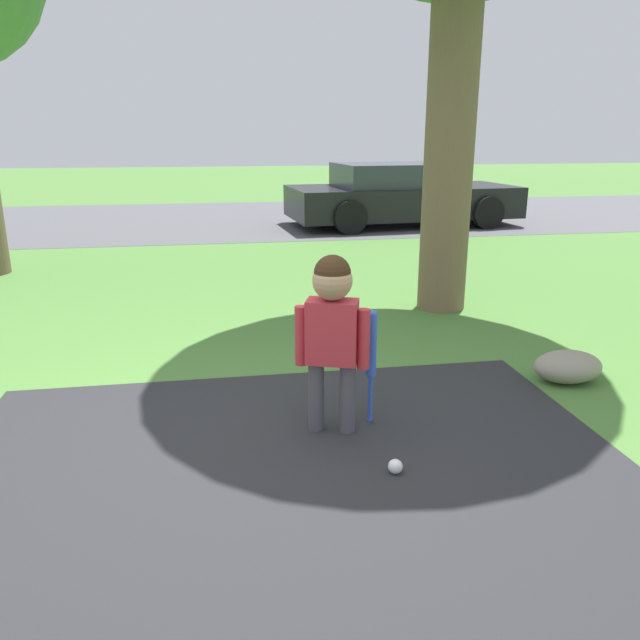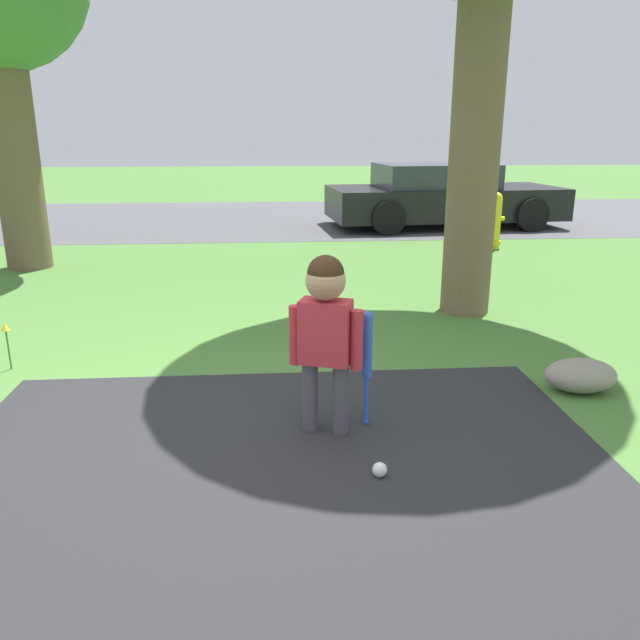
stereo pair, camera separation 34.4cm
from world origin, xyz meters
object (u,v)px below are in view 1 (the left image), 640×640
object	(u,v)px
fire_hydrant	(456,219)
sports_ball	(395,466)
child	(332,320)
parked_car	(400,196)
baseball_bat	(371,351)

from	to	relation	value
fire_hydrant	sports_ball	bearing A→B (deg)	-113.87
child	parked_car	world-z (taller)	parked_car
fire_hydrant	parked_car	world-z (taller)	parked_car
child	sports_ball	world-z (taller)	child
child	sports_ball	size ratio (longest dim) A/B	13.65
parked_car	child	bearing A→B (deg)	-114.07
sports_ball	fire_hydrant	distance (m)	6.88
fire_hydrant	parked_car	size ratio (longest dim) A/B	0.19
child	parked_car	size ratio (longest dim) A/B	0.24
parked_car	fire_hydrant	bearing A→B (deg)	-90.58
baseball_bat	fire_hydrant	distance (m)	6.32
child	sports_ball	distance (m)	0.86
child	parked_car	bearing A→B (deg)	90.08
baseball_bat	fire_hydrant	size ratio (longest dim) A/B	0.84
child	parked_car	xyz separation A→B (m)	(2.83, 8.12, -0.13)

